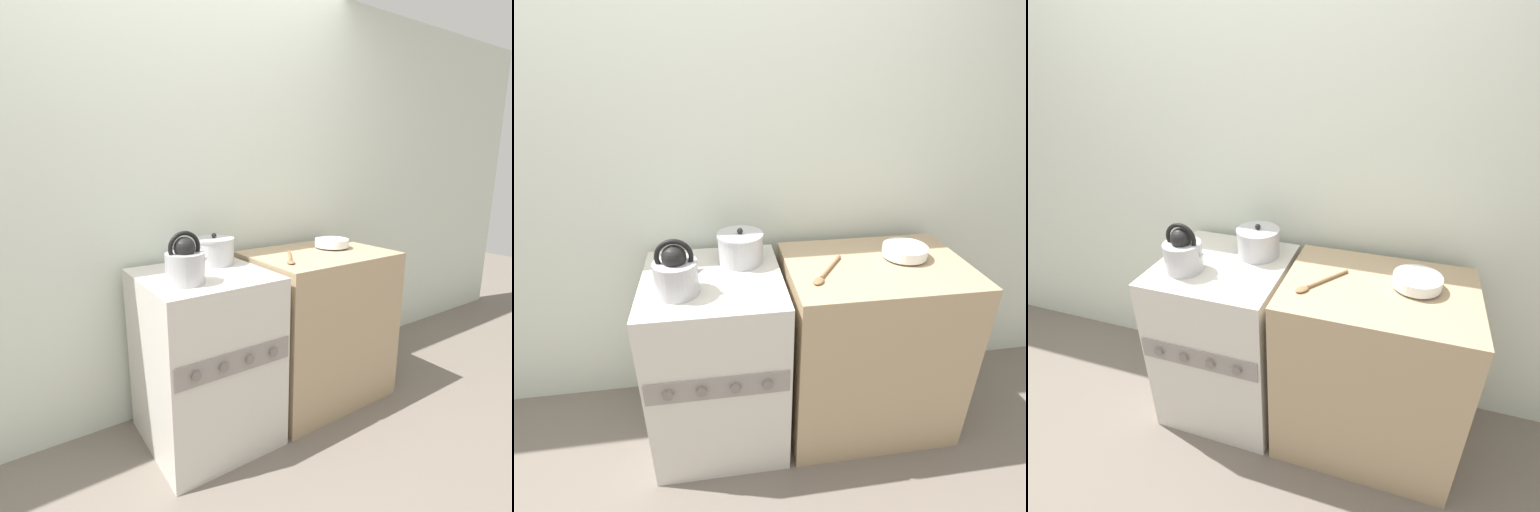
% 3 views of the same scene
% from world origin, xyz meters
% --- Properties ---
extents(ground_plane, '(12.00, 12.00, 0.00)m').
position_xyz_m(ground_plane, '(0.00, 0.00, 0.00)').
color(ground_plane, '#70665B').
extents(wall_back, '(7.00, 0.06, 2.50)m').
position_xyz_m(wall_back, '(0.00, 0.70, 1.25)').
color(wall_back, silver).
rests_on(wall_back, ground_plane).
extents(stove, '(0.62, 0.65, 0.91)m').
position_xyz_m(stove, '(0.00, 0.31, 0.46)').
color(stove, beige).
rests_on(stove, ground_plane).
extents(counter, '(0.84, 0.61, 0.93)m').
position_xyz_m(counter, '(0.76, 0.30, 0.46)').
color(counter, tan).
rests_on(counter, ground_plane).
extents(kettle, '(0.22, 0.18, 0.24)m').
position_xyz_m(kettle, '(-0.14, 0.20, 1.00)').
color(kettle, '#B2B2B7').
rests_on(kettle, stove).
extents(cooking_pot, '(0.22, 0.22, 0.17)m').
position_xyz_m(cooking_pot, '(0.14, 0.45, 0.98)').
color(cooking_pot, '#B2B2B7').
rests_on(cooking_pot, stove).
extents(enamel_bowl, '(0.21, 0.21, 0.06)m').
position_xyz_m(enamel_bowl, '(0.92, 0.35, 0.96)').
color(enamel_bowl, white).
rests_on(enamel_bowl, counter).
extents(wooden_spoon, '(0.20, 0.26, 0.02)m').
position_xyz_m(wooden_spoon, '(0.50, 0.24, 0.94)').
color(wooden_spoon, olive).
rests_on(wooden_spoon, counter).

